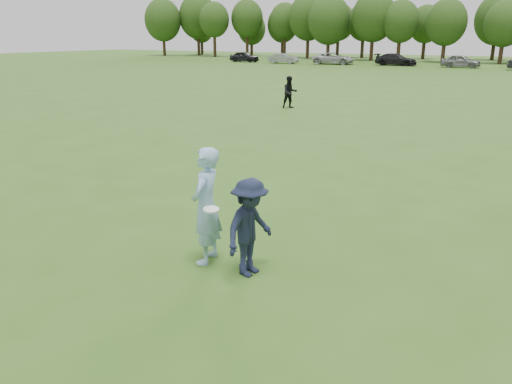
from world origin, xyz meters
TOP-DOWN VIEW (x-y plane):
  - ground at (0.00, 0.00)m, footprint 200.00×200.00m
  - thrower at (-1.20, -0.08)m, footprint 0.65×0.85m
  - defender at (-0.28, -0.15)m, footprint 0.75×1.15m
  - player_far_a at (-8.32, 18.34)m, footprint 1.06×1.05m
  - car_a at (-35.27, 59.43)m, footprint 4.45×1.83m
  - car_b at (-28.38, 58.54)m, footprint 4.35×1.94m
  - car_c at (-21.41, 59.94)m, footprint 5.91×3.29m
  - car_d at (-13.22, 61.14)m, footprint 5.36×2.24m
  - car_e at (-5.15, 60.65)m, footprint 4.63×1.96m
  - disc_in_play at (-0.90, -0.36)m, footprint 0.30×0.30m

SIDE VIEW (x-z plane):
  - ground at x=0.00m, z-range 0.00..0.00m
  - car_b at x=-28.38m, z-range 0.00..1.39m
  - car_a at x=-35.27m, z-range 0.00..1.51m
  - car_d at x=-13.22m, z-range 0.00..1.55m
  - car_c at x=-21.41m, z-range 0.00..1.56m
  - car_e at x=-5.15m, z-range 0.00..1.56m
  - defender at x=-0.28m, z-range 0.00..1.68m
  - player_far_a at x=-8.32m, z-range 0.00..1.73m
  - thrower at x=-1.20m, z-range 0.00..2.08m
  - disc_in_play at x=-0.90m, z-range 1.08..1.15m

